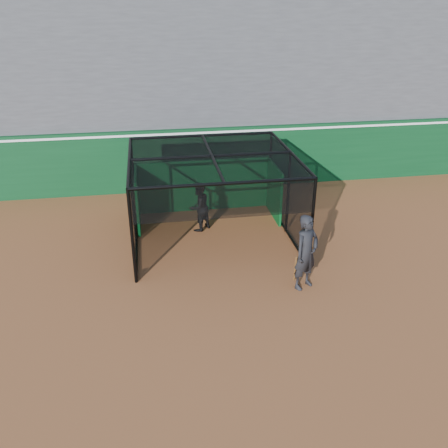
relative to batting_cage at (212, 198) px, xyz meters
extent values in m
plane|color=brown|center=(-0.58, -3.98, -1.38)|extent=(120.00, 120.00, 0.00)
cube|color=#0A3B1A|center=(-0.58, 4.52, -0.13)|extent=(50.00, 0.45, 2.50)
cube|color=white|center=(-0.58, 4.52, 0.97)|extent=(50.00, 0.50, 0.08)
cube|color=#4C4C4F|center=(-0.58, 8.39, 2.50)|extent=(50.00, 7.85, 7.75)
cube|color=#07481B|center=(0.00, 2.24, -0.43)|extent=(4.85, 0.10, 1.90)
cylinder|color=black|center=(-2.49, -2.19, -1.27)|extent=(0.08, 0.22, 0.22)
cylinder|color=black|center=(2.49, -2.19, -1.27)|extent=(0.08, 0.22, 0.22)
cylinder|color=black|center=(-2.49, 2.16, -1.27)|extent=(0.08, 0.22, 0.22)
cylinder|color=black|center=(2.49, 2.16, -1.27)|extent=(0.08, 0.22, 0.22)
imported|color=black|center=(-0.37, 0.59, -0.54)|extent=(1.03, 1.01, 1.68)
imported|color=black|center=(2.03, -3.34, -0.32)|extent=(0.92, 0.83, 2.12)
cylinder|color=#593819|center=(1.78, -3.29, -0.83)|extent=(0.15, 0.35, 0.90)
camera|label=1|loc=(-1.89, -13.78, 5.81)|focal=38.00mm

